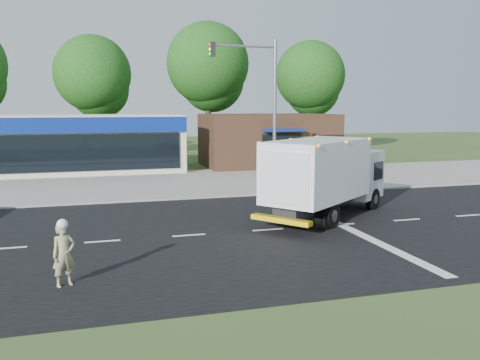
% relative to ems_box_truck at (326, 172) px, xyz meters
% --- Properties ---
extents(ground, '(120.00, 120.00, 0.00)m').
position_rel_ems_box_truck_xyz_m(ground, '(-3.00, -1.36, -1.90)').
color(ground, '#385123').
rests_on(ground, ground).
extents(road_asphalt, '(60.00, 14.00, 0.02)m').
position_rel_ems_box_truck_xyz_m(road_asphalt, '(-3.00, -1.36, -1.90)').
color(road_asphalt, black).
rests_on(road_asphalt, ground).
extents(sidewalk, '(60.00, 2.40, 0.12)m').
position_rel_ems_box_truck_xyz_m(sidewalk, '(-3.00, 6.84, -1.84)').
color(sidewalk, gray).
rests_on(sidewalk, ground).
extents(parking_apron, '(60.00, 9.00, 0.02)m').
position_rel_ems_box_truck_xyz_m(parking_apron, '(-3.00, 12.64, -1.89)').
color(parking_apron, gray).
rests_on(parking_apron, ground).
extents(lane_markings, '(55.20, 7.00, 0.01)m').
position_rel_ems_box_truck_xyz_m(lane_markings, '(-1.65, -2.71, -1.88)').
color(lane_markings, silver).
rests_on(lane_markings, road_asphalt).
extents(ems_box_truck, '(7.28, 6.37, 3.30)m').
position_rel_ems_box_truck_xyz_m(ems_box_truck, '(0.00, 0.00, 0.00)').
color(ems_box_truck, black).
rests_on(ems_box_truck, ground).
extents(emergency_worker, '(0.72, 0.61, 1.77)m').
position_rel_ems_box_truck_xyz_m(emergency_worker, '(-10.01, -5.55, -1.03)').
color(emergency_worker, tan).
rests_on(emergency_worker, ground).
extents(retail_strip_mall, '(18.00, 6.20, 4.00)m').
position_rel_ems_box_truck_xyz_m(retail_strip_mall, '(-12.00, 18.57, 0.11)').
color(retail_strip_mall, beige).
rests_on(retail_strip_mall, ground).
extents(brown_storefront, '(10.00, 6.70, 4.00)m').
position_rel_ems_box_truck_xyz_m(brown_storefront, '(4.00, 18.62, 0.10)').
color(brown_storefront, '#382316').
rests_on(brown_storefront, ground).
extents(traffic_signal_pole, '(3.51, 0.25, 8.00)m').
position_rel_ems_box_truck_xyz_m(traffic_signal_pole, '(-0.65, 6.24, 3.02)').
color(traffic_signal_pole, gray).
rests_on(traffic_signal_pole, ground).
extents(background_trees, '(36.77, 7.39, 12.10)m').
position_rel_ems_box_truck_xyz_m(background_trees, '(-3.85, 26.80, 5.48)').
color(background_trees, '#332114').
rests_on(background_trees, ground).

